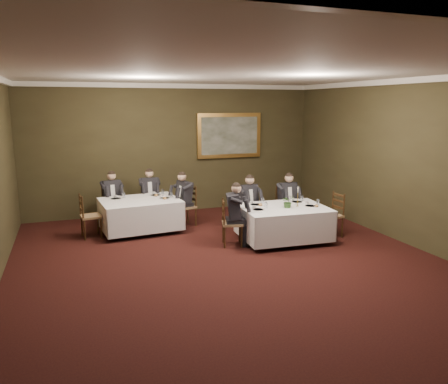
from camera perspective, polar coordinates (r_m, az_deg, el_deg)
ground at (r=7.87m, az=2.40°, el=-10.75°), size 10.00×10.00×0.00m
ceiling at (r=7.31m, az=2.64°, el=15.59°), size 8.00×10.00×0.10m
back_wall at (r=12.12m, az=-6.51°, el=5.59°), size 8.00×0.10×3.50m
right_wall at (r=9.63m, az=25.16°, el=3.07°), size 0.10×10.00×3.50m
crown_molding at (r=7.30m, az=2.63°, el=15.12°), size 8.00×10.00×0.12m
table_main at (r=9.68m, az=7.75°, el=-3.76°), size 1.95×1.53×0.67m
table_second at (r=10.49m, az=-10.88°, el=-2.68°), size 1.91×1.52×0.67m
chair_main_backleft at (r=10.40m, az=3.04°, el=-3.54°), size 0.51×0.49×1.00m
diner_main_backleft at (r=10.34m, az=3.09°, el=-2.33°), size 0.48×0.54×1.35m
chair_main_backright at (r=10.77m, az=8.11°, el=-3.12°), size 0.45×0.43×1.00m
diner_main_backright at (r=10.70m, az=8.17°, el=-1.95°), size 0.43×0.49×1.35m
chair_main_endleft at (r=9.32m, az=1.02°, el=-5.30°), size 0.52×0.54×1.00m
diner_main_endleft at (r=9.26m, az=1.10°, el=-3.95°), size 0.57×0.51×1.35m
chair_main_endright at (r=10.25m, az=13.79°, el=-4.09°), size 0.46×0.48×1.00m
chair_sec_backleft at (r=11.31m, az=-14.36°, el=-2.66°), size 0.50×0.48×1.00m
diner_sec_backleft at (r=11.25m, az=-14.41°, el=-1.55°), size 0.47×0.54×1.35m
chair_sec_backright at (r=11.51m, az=-9.62°, el=-2.22°), size 0.47×0.45×1.00m
diner_sec_backright at (r=11.45m, az=-9.65°, el=-1.12°), size 0.44×0.51×1.35m
chair_sec_endright at (r=10.84m, az=-5.00°, el=-2.95°), size 0.52×0.54×1.00m
diner_sec_endright at (r=10.78m, az=-5.07°, el=-1.78°), size 0.57×0.52×1.35m
chair_sec_endleft at (r=10.33m, az=-17.00°, el=-4.14°), size 0.47×0.48×1.00m
centerpiece at (r=9.53m, az=8.34°, el=-1.16°), size 0.28×0.24×0.30m
candlestick at (r=9.69m, az=9.59°, el=-0.88°), size 0.07×0.07×0.45m
place_setting_table_main at (r=9.81m, az=4.39°, el=-1.40°), size 0.33×0.31×0.14m
place_setting_table_second at (r=10.70m, az=-13.69°, el=-0.61°), size 0.33×0.31×0.14m
painting at (r=12.49m, az=0.69°, el=7.38°), size 1.90×0.09×1.26m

